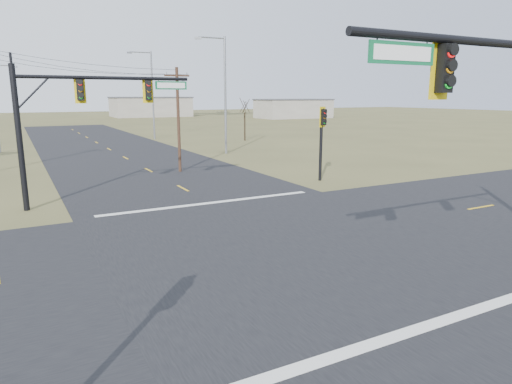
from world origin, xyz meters
TOP-DOWN VIEW (x-y plane):
  - ground at (0.00, 0.00)m, footprint 320.00×320.00m
  - road_ew at (0.00, 0.00)m, footprint 160.00×14.00m
  - road_ns at (0.00, 0.00)m, footprint 14.00×160.00m
  - stop_bar_near at (0.00, -7.50)m, footprint 12.00×0.40m
  - stop_bar_far at (0.00, 7.50)m, footprint 12.00×0.40m
  - mast_arm_far at (-5.85, 10.49)m, footprint 8.88×0.54m
  - pedestal_signal_ne at (9.22, 10.15)m, footprint 0.64×0.57m
  - utility_pole_near at (1.96, 18.25)m, footprint 1.89×0.22m
  - streetlight_a at (9.41, 26.73)m, footprint 3.14×0.48m
  - streetlight_b at (7.39, 45.20)m, footprint 3.13×0.31m
  - bare_tree_c at (17.33, 37.80)m, footprint 3.08×3.08m
  - warehouse_mid at (25.00, 110.00)m, footprint 20.00×12.00m
  - warehouse_right at (55.00, 85.00)m, footprint 18.00×10.00m

SIDE VIEW (x-z plane):
  - ground at x=0.00m, z-range 0.00..0.00m
  - road_ew at x=0.00m, z-range 0.00..0.02m
  - road_ns at x=0.00m, z-range 0.00..0.02m
  - stop_bar_near at x=0.00m, z-range 0.03..0.03m
  - stop_bar_far at x=0.00m, z-range 0.03..0.03m
  - warehouse_right at x=55.00m, z-range 0.00..4.50m
  - warehouse_mid at x=25.00m, z-range 0.00..5.00m
  - pedestal_signal_ne at x=9.22m, z-range 1.05..6.05m
  - utility_pole_near at x=1.96m, z-range 0.22..7.93m
  - bare_tree_c at x=17.33m, z-range 1.62..7.33m
  - mast_arm_far at x=-5.85m, z-range 1.59..8.79m
  - streetlight_a at x=9.41m, z-range 0.69..11.89m
  - streetlight_b at x=7.39m, z-range 0.69..11.94m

